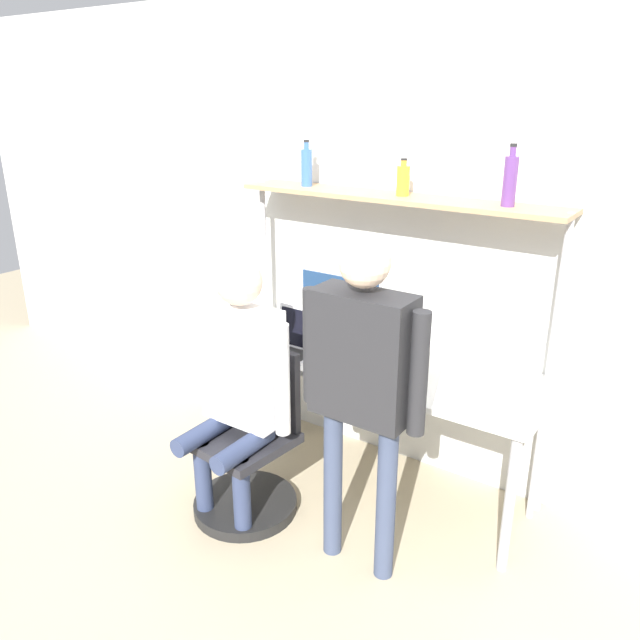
{
  "coord_description": "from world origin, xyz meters",
  "views": [
    {
      "loc": [
        1.53,
        -2.39,
        2.15
      ],
      "look_at": [
        -0.05,
        -0.07,
        1.12
      ],
      "focal_mm": 35.0,
      "sensor_mm": 36.0,
      "label": 1
    }
  ],
  "objects_px": {
    "bottle_amber": "(403,180)",
    "laptop": "(295,339)",
    "office_chair": "(249,462)",
    "bottle_purple": "(510,180)",
    "bottle_blue": "(307,167)",
    "person_seated": "(239,371)",
    "cell_phone": "(327,365)",
    "monitor": "(340,304)",
    "person_standing": "(362,369)"
  },
  "relations": [
    {
      "from": "bottle_amber",
      "to": "laptop",
      "type": "bearing_deg",
      "value": -146.07
    },
    {
      "from": "office_chair",
      "to": "bottle_purple",
      "type": "bearing_deg",
      "value": 37.46
    },
    {
      "from": "bottle_amber",
      "to": "bottle_blue",
      "type": "bearing_deg",
      "value": 180.0
    },
    {
      "from": "office_chair",
      "to": "bottle_purple",
      "type": "relative_size",
      "value": 3.15
    },
    {
      "from": "laptop",
      "to": "person_seated",
      "type": "xyz_separation_m",
      "value": [
        0.02,
        -0.5,
        -0.0
      ]
    },
    {
      "from": "bottle_blue",
      "to": "cell_phone",
      "type": "bearing_deg",
      "value": -43.87
    },
    {
      "from": "cell_phone",
      "to": "bottle_blue",
      "type": "relative_size",
      "value": 0.59
    },
    {
      "from": "person_seated",
      "to": "bottle_amber",
      "type": "height_order",
      "value": "bottle_amber"
    },
    {
      "from": "monitor",
      "to": "person_standing",
      "type": "bearing_deg",
      "value": -52.12
    },
    {
      "from": "person_seated",
      "to": "bottle_purple",
      "type": "distance_m",
      "value": 1.6
    },
    {
      "from": "monitor",
      "to": "bottle_purple",
      "type": "bearing_deg",
      "value": 0.53
    },
    {
      "from": "office_chair",
      "to": "person_standing",
      "type": "height_order",
      "value": "person_standing"
    },
    {
      "from": "cell_phone",
      "to": "bottle_blue",
      "type": "height_order",
      "value": "bottle_blue"
    },
    {
      "from": "person_standing",
      "to": "cell_phone",
      "type": "bearing_deg",
      "value": 137.43
    },
    {
      "from": "person_seated",
      "to": "person_standing",
      "type": "height_order",
      "value": "person_standing"
    },
    {
      "from": "bottle_blue",
      "to": "laptop",
      "type": "bearing_deg",
      "value": -66.53
    },
    {
      "from": "office_chair",
      "to": "bottle_amber",
      "type": "distance_m",
      "value": 1.7
    },
    {
      "from": "monitor",
      "to": "person_seated",
      "type": "relative_size",
      "value": 0.38
    },
    {
      "from": "laptop",
      "to": "monitor",
      "type": "bearing_deg",
      "value": 71.64
    },
    {
      "from": "laptop",
      "to": "bottle_purple",
      "type": "xyz_separation_m",
      "value": [
        1.03,
        0.32,
        0.93
      ]
    },
    {
      "from": "laptop",
      "to": "person_standing",
      "type": "xyz_separation_m",
      "value": [
        0.73,
        -0.5,
        0.2
      ]
    },
    {
      "from": "cell_phone",
      "to": "bottle_amber",
      "type": "height_order",
      "value": "bottle_amber"
    },
    {
      "from": "bottle_blue",
      "to": "monitor",
      "type": "bearing_deg",
      "value": -2.05
    },
    {
      "from": "office_chair",
      "to": "bottle_blue",
      "type": "bearing_deg",
      "value": 101.57
    },
    {
      "from": "office_chair",
      "to": "person_seated",
      "type": "bearing_deg",
      "value": -95.45
    },
    {
      "from": "monitor",
      "to": "cell_phone",
      "type": "xyz_separation_m",
      "value": [
        0.17,
        -0.38,
        -0.2
      ]
    },
    {
      "from": "monitor",
      "to": "bottle_blue",
      "type": "relative_size",
      "value": 2.1
    },
    {
      "from": "laptop",
      "to": "bottle_blue",
      "type": "height_order",
      "value": "bottle_blue"
    },
    {
      "from": "cell_phone",
      "to": "person_seated",
      "type": "bearing_deg",
      "value": -120.75
    },
    {
      "from": "person_standing",
      "to": "bottle_amber",
      "type": "height_order",
      "value": "bottle_amber"
    },
    {
      "from": "bottle_amber",
      "to": "person_seated",
      "type": "bearing_deg",
      "value": -119.27
    },
    {
      "from": "bottle_purple",
      "to": "monitor",
      "type": "bearing_deg",
      "value": -179.47
    },
    {
      "from": "office_chair",
      "to": "monitor",
      "type": "bearing_deg",
      "value": 83.81
    },
    {
      "from": "bottle_blue",
      "to": "person_seated",
      "type": "bearing_deg",
      "value": -79.31
    },
    {
      "from": "bottle_purple",
      "to": "person_seated",
      "type": "bearing_deg",
      "value": -141.12
    },
    {
      "from": "person_standing",
      "to": "bottle_amber",
      "type": "bearing_deg",
      "value": 107.51
    },
    {
      "from": "cell_phone",
      "to": "person_standing",
      "type": "distance_m",
      "value": 0.68
    },
    {
      "from": "cell_phone",
      "to": "office_chair",
      "type": "xyz_separation_m",
      "value": [
        -0.25,
        -0.38,
        -0.5
      ]
    },
    {
      "from": "person_seated",
      "to": "bottle_blue",
      "type": "distance_m",
      "value": 1.24
    },
    {
      "from": "laptop",
      "to": "person_seated",
      "type": "bearing_deg",
      "value": -88.19
    },
    {
      "from": "laptop",
      "to": "bottle_blue",
      "type": "distance_m",
      "value": 0.98
    },
    {
      "from": "bottle_purple",
      "to": "person_standing",
      "type": "bearing_deg",
      "value": -110.05
    },
    {
      "from": "person_seated",
      "to": "bottle_amber",
      "type": "xyz_separation_m",
      "value": [
        0.46,
        0.81,
        0.89
      ]
    },
    {
      "from": "office_chair",
      "to": "laptop",
      "type": "bearing_deg",
      "value": 92.51
    },
    {
      "from": "person_standing",
      "to": "monitor",
      "type": "bearing_deg",
      "value": 127.88
    },
    {
      "from": "cell_phone",
      "to": "person_seated",
      "type": "height_order",
      "value": "person_seated"
    },
    {
      "from": "monitor",
      "to": "bottle_purple",
      "type": "distance_m",
      "value": 1.21
    },
    {
      "from": "monitor",
      "to": "person_seated",
      "type": "height_order",
      "value": "person_seated"
    },
    {
      "from": "laptop",
      "to": "bottle_blue",
      "type": "bearing_deg",
      "value": 113.47
    },
    {
      "from": "laptop",
      "to": "office_chair",
      "type": "relative_size",
      "value": 0.34
    }
  ]
}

